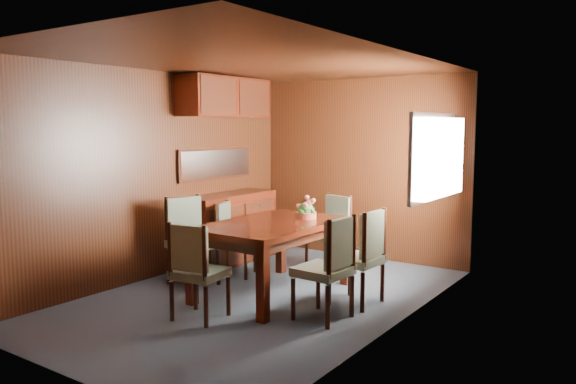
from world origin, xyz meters
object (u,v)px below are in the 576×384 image
Objects in this scene: chair_right_near at (330,262)px; chair_head at (195,266)px; chair_left_near at (189,235)px; flower_centerpiece at (306,208)px; dining_table at (273,232)px; sideboard at (230,228)px.

chair_right_near is 1.22m from chair_head.
chair_left_near reaches higher than chair_head.
chair_head is at bearing 128.41° from chair_right_near.
chair_right_near is 1.12m from flower_centerpiece.
flower_centerpiece reaches higher than chair_left_near.
chair_right_near is 1.06× the size of chair_head.
chair_right_near reaches higher than dining_table.
chair_head reaches higher than dining_table.
dining_table is (1.29, -0.81, 0.21)m from sideboard.
sideboard is at bearing 114.95° from chair_head.
sideboard is at bearing -150.51° from chair_left_near.
chair_left_near is 1.02× the size of chair_right_near.
chair_right_near reaches higher than sideboard.
sideboard is 1.06m from chair_left_near.
chair_left_near is (0.28, -1.02, 0.10)m from sideboard.
chair_head is (0.92, -0.86, -0.04)m from chair_left_near.
chair_left_near is 1.93m from chair_right_near.
flower_centerpiece is (0.25, 1.45, 0.38)m from chair_head.
chair_right_near is at bearing -45.40° from flower_centerpiece.
chair_right_near is at bearing 99.40° from chair_left_near.
flower_centerpiece is (-0.74, 0.75, 0.35)m from chair_right_near.
sideboard is 1.42× the size of chair_left_near.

